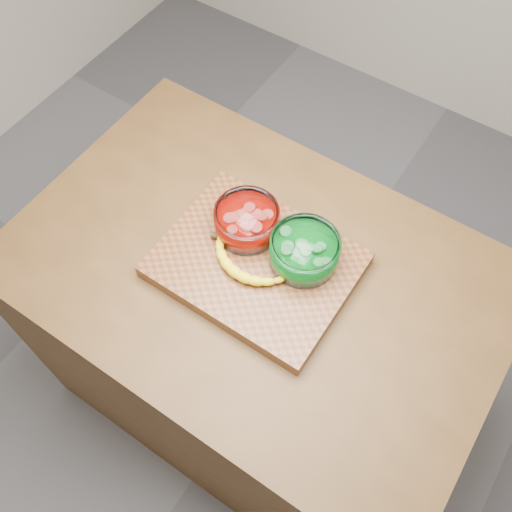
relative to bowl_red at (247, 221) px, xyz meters
The scene contains 6 objects.
ground 0.98m from the bowl_red, 42.56° to the right, with size 3.50×3.50×0.00m, color #5B5B60.
counter 0.53m from the bowl_red, 42.56° to the right, with size 1.20×0.80×0.90m, color #503318.
cutting_board 0.11m from the bowl_red, 42.56° to the right, with size 0.45×0.35×0.04m, color brown.
bowl_red is the anchor object (origin of this frame).
bowl_green 0.16m from the bowl_red, ahead, with size 0.16×0.16×0.08m.
banana 0.11m from the bowl_red, 59.25° to the right, with size 0.23×0.11×0.03m, color yellow, non-canonical shape.
Camera 1 is at (0.38, -0.57, 2.10)m, focal length 40.00 mm.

